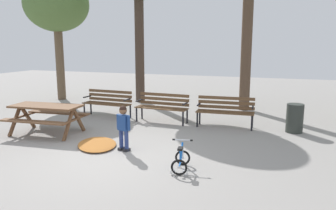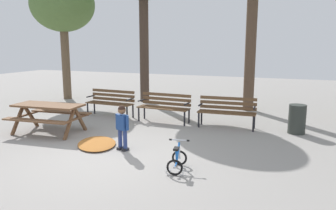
# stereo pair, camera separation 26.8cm
# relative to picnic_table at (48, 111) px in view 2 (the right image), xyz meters

# --- Properties ---
(ground) EXTENTS (36.00, 36.00, 0.00)m
(ground) POSITION_rel_picnic_table_xyz_m (2.45, -1.17, -0.59)
(ground) COLOR gray
(picnic_table) EXTENTS (1.91, 1.49, 0.79)m
(picnic_table) POSITION_rel_picnic_table_xyz_m (0.00, 0.00, 0.00)
(picnic_table) COLOR brown
(picnic_table) RESTS_ON ground
(park_bench_far_left) EXTENTS (1.62, 0.53, 0.85)m
(park_bench_far_left) POSITION_rel_picnic_table_xyz_m (0.46, 2.36, -0.08)
(park_bench_far_left) COLOR brown
(park_bench_far_left) RESTS_ON ground
(park_bench_left) EXTENTS (1.62, 0.53, 0.85)m
(park_bench_left) POSITION_rel_picnic_table_xyz_m (2.36, 2.29, -0.08)
(park_bench_left) COLOR brown
(park_bench_left) RESTS_ON ground
(park_bench_right) EXTENTS (1.62, 0.55, 0.85)m
(park_bench_right) POSITION_rel_picnic_table_xyz_m (4.25, 2.32, -0.08)
(park_bench_right) COLOR brown
(park_bench_right) RESTS_ON ground
(child_standing) EXTENTS (0.37, 0.23, 1.01)m
(child_standing) POSITION_rel_picnic_table_xyz_m (2.53, -0.57, -0.00)
(child_standing) COLOR navy
(child_standing) RESTS_ON ground
(kids_bicycle) EXTENTS (0.44, 0.60, 0.54)m
(kids_bicycle) POSITION_rel_picnic_table_xyz_m (4.06, -1.24, -0.39)
(kids_bicycle) COLOR black
(kids_bicycle) RESTS_ON ground
(leaf_pile) EXTENTS (1.42, 1.52, 0.07)m
(leaf_pile) POSITION_rel_picnic_table_xyz_m (1.78, -0.46, -0.56)
(leaf_pile) COLOR #B26B2D
(leaf_pile) RESTS_ON ground
(trash_bin) EXTENTS (0.44, 0.44, 0.76)m
(trash_bin) POSITION_rel_picnic_table_xyz_m (6.09, 2.35, -0.21)
(trash_bin) COLOR #2D332D
(trash_bin) RESTS_ON ground
(tree_far_left) EXTENTS (2.60, 2.60, 5.00)m
(tree_far_left) POSITION_rel_picnic_table_xyz_m (-3.12, 4.70, 3.26)
(tree_far_left) COLOR brown
(tree_far_left) RESTS_ON ground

